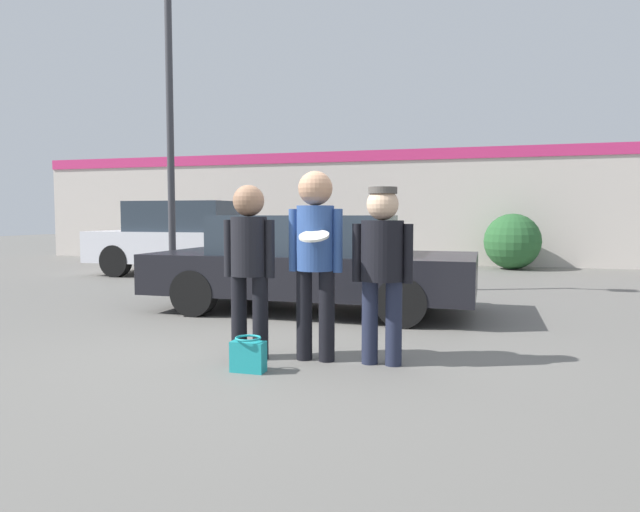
{
  "coord_description": "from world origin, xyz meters",
  "views": [
    {
      "loc": [
        1.92,
        -5.3,
        1.37
      ],
      "look_at": [
        0.39,
        -0.08,
        0.98
      ],
      "focal_mm": 32.0,
      "sensor_mm": 36.0,
      "label": 1
    }
  ],
  "objects_px": {
    "street_lamp": "(180,56)",
    "person_left": "(249,256)",
    "parked_car_near": "(311,262)",
    "person_right": "(382,258)",
    "person_middle_with_frisbee": "(315,247)",
    "parked_car_far": "(189,239)",
    "handbag": "(248,355)",
    "shrub": "(512,241)"
  },
  "relations": [
    {
      "from": "street_lamp",
      "to": "person_left",
      "type": "bearing_deg",
      "value": -52.53
    },
    {
      "from": "parked_car_near",
      "to": "street_lamp",
      "type": "relative_size",
      "value": 0.68
    },
    {
      "from": "person_left",
      "to": "person_right",
      "type": "distance_m",
      "value": 1.26
    },
    {
      "from": "person_left",
      "to": "parked_car_near",
      "type": "bearing_deg",
      "value": 95.13
    },
    {
      "from": "person_middle_with_frisbee",
      "to": "parked_car_near",
      "type": "distance_m",
      "value": 2.84
    },
    {
      "from": "person_left",
      "to": "street_lamp",
      "type": "distance_m",
      "value": 5.48
    },
    {
      "from": "parked_car_far",
      "to": "street_lamp",
      "type": "relative_size",
      "value": 0.67
    },
    {
      "from": "person_left",
      "to": "parked_car_far",
      "type": "height_order",
      "value": "parked_car_far"
    },
    {
      "from": "person_left",
      "to": "handbag",
      "type": "bearing_deg",
      "value": -68.39
    },
    {
      "from": "street_lamp",
      "to": "handbag",
      "type": "distance_m",
      "value": 6.34
    },
    {
      "from": "person_middle_with_frisbee",
      "to": "person_right",
      "type": "relative_size",
      "value": 1.1
    },
    {
      "from": "shrub",
      "to": "person_middle_with_frisbee",
      "type": "bearing_deg",
      "value": -102.18
    },
    {
      "from": "parked_car_near",
      "to": "street_lamp",
      "type": "distance_m",
      "value": 4.25
    },
    {
      "from": "person_left",
      "to": "shrub",
      "type": "bearing_deg",
      "value": 74.59
    },
    {
      "from": "person_left",
      "to": "handbag",
      "type": "distance_m",
      "value": 0.96
    },
    {
      "from": "person_left",
      "to": "person_right",
      "type": "height_order",
      "value": "person_left"
    },
    {
      "from": "person_right",
      "to": "parked_car_near",
      "type": "bearing_deg",
      "value": 119.54
    },
    {
      "from": "shrub",
      "to": "parked_car_near",
      "type": "bearing_deg",
      "value": -112.46
    },
    {
      "from": "person_left",
      "to": "street_lamp",
      "type": "relative_size",
      "value": 0.25
    },
    {
      "from": "person_middle_with_frisbee",
      "to": "shrub",
      "type": "relative_size",
      "value": 1.26
    },
    {
      "from": "person_middle_with_frisbee",
      "to": "parked_car_far",
      "type": "bearing_deg",
      "value": 127.26
    },
    {
      "from": "street_lamp",
      "to": "handbag",
      "type": "height_order",
      "value": "street_lamp"
    },
    {
      "from": "person_middle_with_frisbee",
      "to": "parked_car_near",
      "type": "height_order",
      "value": "person_middle_with_frisbee"
    },
    {
      "from": "person_right",
      "to": "handbag",
      "type": "xyz_separation_m",
      "value": [
        -1.07,
        -0.57,
        -0.83
      ]
    },
    {
      "from": "person_middle_with_frisbee",
      "to": "street_lamp",
      "type": "relative_size",
      "value": 0.27
    },
    {
      "from": "street_lamp",
      "to": "person_right",
      "type": "bearing_deg",
      "value": -41.01
    },
    {
      "from": "person_middle_with_frisbee",
      "to": "parked_car_far",
      "type": "xyz_separation_m",
      "value": [
        -4.97,
        6.53,
        -0.24
      ]
    },
    {
      "from": "person_right",
      "to": "shrub",
      "type": "height_order",
      "value": "person_right"
    },
    {
      "from": "parked_car_near",
      "to": "street_lamp",
      "type": "height_order",
      "value": "street_lamp"
    },
    {
      "from": "street_lamp",
      "to": "parked_car_near",
      "type": "bearing_deg",
      "value": -18.79
    },
    {
      "from": "person_right",
      "to": "handbag",
      "type": "bearing_deg",
      "value": -151.82
    },
    {
      "from": "parked_car_near",
      "to": "handbag",
      "type": "bearing_deg",
      "value": -82.45
    },
    {
      "from": "handbag",
      "to": "person_left",
      "type": "bearing_deg",
      "value": 111.61
    },
    {
      "from": "person_middle_with_frisbee",
      "to": "parked_car_far",
      "type": "height_order",
      "value": "person_middle_with_frisbee"
    },
    {
      "from": "parked_car_near",
      "to": "shrub",
      "type": "distance_m",
      "value": 7.95
    },
    {
      "from": "street_lamp",
      "to": "shrub",
      "type": "distance_m",
      "value": 9.16
    },
    {
      "from": "parked_car_near",
      "to": "person_left",
      "type": "bearing_deg",
      "value": -84.87
    },
    {
      "from": "person_middle_with_frisbee",
      "to": "handbag",
      "type": "height_order",
      "value": "person_middle_with_frisbee"
    },
    {
      "from": "street_lamp",
      "to": "parked_car_far",
      "type": "bearing_deg",
      "value": 117.47
    },
    {
      "from": "parked_car_far",
      "to": "person_left",
      "type": "bearing_deg",
      "value": -56.78
    },
    {
      "from": "shrub",
      "to": "handbag",
      "type": "xyz_separation_m",
      "value": [
        -2.61,
        -10.57,
        -0.55
      ]
    },
    {
      "from": "person_middle_with_frisbee",
      "to": "shrub",
      "type": "height_order",
      "value": "person_middle_with_frisbee"
    }
  ]
}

